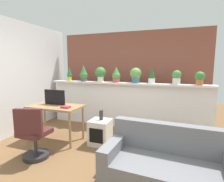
% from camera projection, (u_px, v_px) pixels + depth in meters
% --- Properties ---
extents(ground_plane, '(12.00, 12.00, 0.00)m').
position_uv_depth(ground_plane, '(90.00, 168.00, 2.76)').
color(ground_plane, brown).
extents(divider_wall, '(4.08, 0.16, 1.12)m').
position_uv_depth(divider_wall, '(125.00, 106.00, 4.55)').
color(divider_wall, white).
rests_on(divider_wall, ground).
extents(plant_shelf, '(4.08, 0.31, 0.04)m').
position_uv_depth(plant_shelf, '(125.00, 83.00, 4.43)').
color(plant_shelf, white).
rests_on(plant_shelf, divider_wall).
extents(brick_wall_behind, '(4.08, 0.10, 2.50)m').
position_uv_depth(brick_wall_behind, '(131.00, 77.00, 5.01)').
color(brick_wall_behind, brown).
rests_on(brick_wall_behind, ground).
extents(side_wall_left, '(0.12, 4.40, 2.60)m').
position_uv_depth(side_wall_left, '(0.00, 79.00, 3.71)').
color(side_wall_left, white).
rests_on(side_wall_left, ground).
extents(potted_plant_0, '(0.14, 0.14, 0.41)m').
position_uv_depth(potted_plant_0, '(69.00, 74.00, 4.89)').
color(potted_plant_0, gold).
rests_on(potted_plant_0, plant_shelf).
extents(potted_plant_1, '(0.21, 0.21, 0.43)m').
position_uv_depth(potted_plant_1, '(84.00, 74.00, 4.74)').
color(potted_plant_1, '#4C4C51').
rests_on(potted_plant_1, plant_shelf).
extents(potted_plant_2, '(0.28, 0.28, 0.38)m').
position_uv_depth(potted_plant_2, '(101.00, 73.00, 4.60)').
color(potted_plant_2, silver).
rests_on(potted_plant_2, plant_shelf).
extents(potted_plant_3, '(0.21, 0.21, 0.40)m').
position_uv_depth(potted_plant_3, '(116.00, 75.00, 4.46)').
color(potted_plant_3, '#B7474C').
rests_on(potted_plant_3, plant_shelf).
extents(potted_plant_4, '(0.28, 0.28, 0.37)m').
position_uv_depth(potted_plant_4, '(136.00, 75.00, 4.30)').
color(potted_plant_4, '#386B84').
rests_on(potted_plant_4, plant_shelf).
extents(potted_plant_5, '(0.16, 0.16, 0.40)m').
position_uv_depth(potted_plant_5, '(152.00, 75.00, 4.21)').
color(potted_plant_5, silver).
rests_on(potted_plant_5, plant_shelf).
extents(potted_plant_6, '(0.20, 0.20, 0.32)m').
position_uv_depth(potted_plant_6, '(177.00, 77.00, 4.02)').
color(potted_plant_6, silver).
rests_on(potted_plant_6, plant_shelf).
extents(potted_plant_7, '(0.21, 0.21, 0.29)m').
position_uv_depth(potted_plant_7, '(200.00, 78.00, 3.81)').
color(potted_plant_7, '#C66B42').
rests_on(potted_plant_7, plant_shelf).
extents(desk, '(1.10, 0.60, 0.75)m').
position_uv_depth(desk, '(56.00, 110.00, 3.70)').
color(desk, '#99754C').
rests_on(desk, ground).
extents(tv_monitor, '(0.49, 0.04, 0.32)m').
position_uv_depth(tv_monitor, '(55.00, 97.00, 3.77)').
color(tv_monitor, black).
rests_on(tv_monitor, desk).
extents(office_chair, '(0.50, 0.50, 0.91)m').
position_uv_depth(office_chair, '(34.00, 137.00, 2.96)').
color(office_chair, '#262628').
rests_on(office_chair, ground).
extents(side_cube_shelf, '(0.40, 0.41, 0.50)m').
position_uv_depth(side_cube_shelf, '(100.00, 132.00, 3.56)').
color(side_cube_shelf, silver).
rests_on(side_cube_shelf, ground).
extents(vase_on_shelf, '(0.08, 0.08, 0.20)m').
position_uv_depth(vase_on_shelf, '(101.00, 115.00, 3.53)').
color(vase_on_shelf, '#2D2D33').
rests_on(vase_on_shelf, side_cube_shelf).
extents(book_on_desk, '(0.17, 0.12, 0.04)m').
position_uv_depth(book_on_desk, '(66.00, 107.00, 3.48)').
color(book_on_desk, '#B22D33').
rests_on(book_on_desk, desk).
extents(couch, '(1.60, 0.85, 0.80)m').
position_uv_depth(couch, '(166.00, 169.00, 2.24)').
color(couch, slate).
rests_on(couch, ground).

